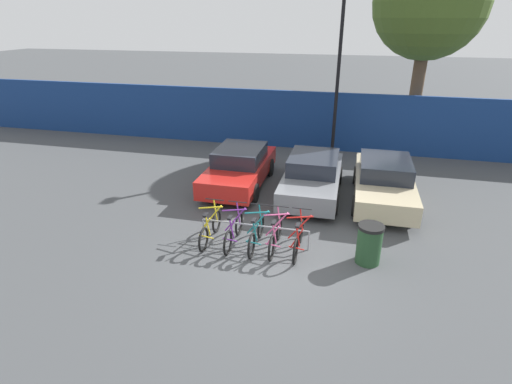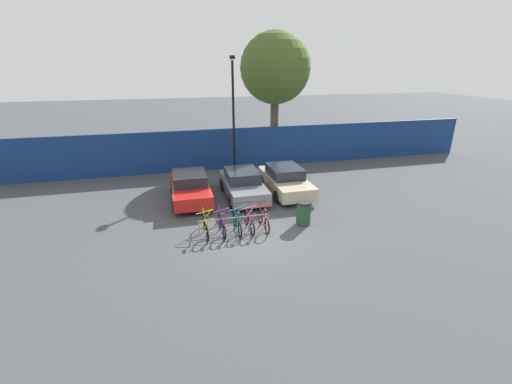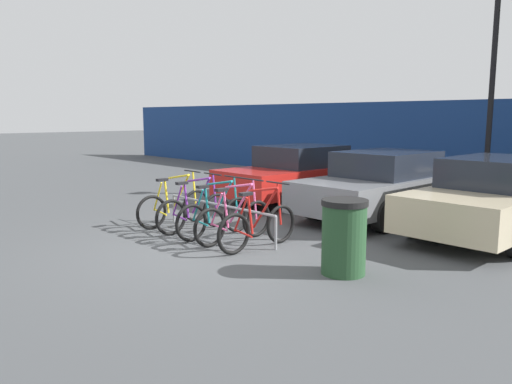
{
  "view_description": "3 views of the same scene",
  "coord_description": "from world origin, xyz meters",
  "px_view_note": "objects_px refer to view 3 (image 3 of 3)",
  "views": [
    {
      "loc": [
        1.57,
        -8.36,
        5.62
      ],
      "look_at": [
        -1.05,
        2.46,
        0.71
      ],
      "focal_mm": 28.0,
      "sensor_mm": 36.0,
      "label": 1
    },
    {
      "loc": [
        -2.97,
        -11.83,
        6.45
      ],
      "look_at": [
        0.4,
        1.24,
        1.37
      ],
      "focal_mm": 24.0,
      "sensor_mm": 36.0,
      "label": 2
    },
    {
      "loc": [
        6.27,
        -4.91,
        2.14
      ],
      "look_at": [
        0.05,
        0.93,
        0.84
      ],
      "focal_mm": 35.0,
      "sensor_mm": 36.0,
      "label": 3
    }
  ],
  "objects_px": {
    "bicycle_pink": "(234,220)",
    "car_beige": "(499,197)",
    "bicycle_teal": "(215,216)",
    "car_grey": "(384,185)",
    "bicycle_red": "(258,226)",
    "car_red": "(299,174)",
    "bicycle_purple": "(195,211)",
    "bicycle_yellow": "(175,206)",
    "lamp_post": "(494,50)",
    "trash_bin": "(344,237)",
    "bike_rack": "(219,209)"
  },
  "relations": [
    {
      "from": "bicycle_teal",
      "to": "car_grey",
      "type": "relative_size",
      "value": 0.39
    },
    {
      "from": "bike_rack",
      "to": "car_red",
      "type": "xyz_separation_m",
      "value": [
        -1.49,
        3.83,
        0.22
      ]
    },
    {
      "from": "bicycle_yellow",
      "to": "lamp_post",
      "type": "bearing_deg",
      "value": 72.75
    },
    {
      "from": "bike_rack",
      "to": "car_red",
      "type": "relative_size",
      "value": 0.68
    },
    {
      "from": "car_beige",
      "to": "trash_bin",
      "type": "relative_size",
      "value": 4.4
    },
    {
      "from": "bicycle_teal",
      "to": "bike_rack",
      "type": "bearing_deg",
      "value": 117.44
    },
    {
      "from": "bicycle_pink",
      "to": "lamp_post",
      "type": "height_order",
      "value": "lamp_post"
    },
    {
      "from": "lamp_post",
      "to": "bike_rack",
      "type": "bearing_deg",
      "value": -101.13
    },
    {
      "from": "car_beige",
      "to": "lamp_post",
      "type": "height_order",
      "value": "lamp_post"
    },
    {
      "from": "car_red",
      "to": "car_grey",
      "type": "bearing_deg",
      "value": -5.18
    },
    {
      "from": "bicycle_purple",
      "to": "trash_bin",
      "type": "bearing_deg",
      "value": -4.44
    },
    {
      "from": "bicycle_pink",
      "to": "car_grey",
      "type": "distance_m",
      "value": 3.79
    },
    {
      "from": "bicycle_pink",
      "to": "trash_bin",
      "type": "distance_m",
      "value": 2.35
    },
    {
      "from": "bicycle_red",
      "to": "car_red",
      "type": "distance_m",
      "value": 4.81
    },
    {
      "from": "bicycle_yellow",
      "to": "lamp_post",
      "type": "height_order",
      "value": "lamp_post"
    },
    {
      "from": "lamp_post",
      "to": "car_grey",
      "type": "bearing_deg",
      "value": -95.47
    },
    {
      "from": "car_red",
      "to": "bicycle_red",
      "type": "bearing_deg",
      "value": -55.95
    },
    {
      "from": "bicycle_red",
      "to": "lamp_post",
      "type": "xyz_separation_m",
      "value": [
        0.34,
        7.97,
        3.42
      ]
    },
    {
      "from": "bicycle_red",
      "to": "car_grey",
      "type": "xyz_separation_m",
      "value": [
        -0.06,
        3.74,
        0.31
      ]
    },
    {
      "from": "bicycle_pink",
      "to": "bicycle_red",
      "type": "height_order",
      "value": "same"
    },
    {
      "from": "bicycle_yellow",
      "to": "lamp_post",
      "type": "distance_m",
      "value": 9.1
    },
    {
      "from": "bike_rack",
      "to": "bicycle_red",
      "type": "distance_m",
      "value": 1.21
    },
    {
      "from": "bicycle_red",
      "to": "car_red",
      "type": "xyz_separation_m",
      "value": [
        -2.69,
        3.98,
        0.31
      ]
    },
    {
      "from": "car_grey",
      "to": "bike_rack",
      "type": "bearing_deg",
      "value": -107.52
    },
    {
      "from": "bike_rack",
      "to": "bicycle_purple",
      "type": "distance_m",
      "value": 0.57
    },
    {
      "from": "bicycle_yellow",
      "to": "car_red",
      "type": "xyz_separation_m",
      "value": [
        -0.3,
        3.98,
        0.31
      ]
    },
    {
      "from": "lamp_post",
      "to": "trash_bin",
      "type": "distance_m",
      "value": 8.78
    },
    {
      "from": "lamp_post",
      "to": "car_red",
      "type": "bearing_deg",
      "value": -127.17
    },
    {
      "from": "bicycle_teal",
      "to": "bicycle_red",
      "type": "relative_size",
      "value": 1.0
    },
    {
      "from": "bicycle_red",
      "to": "lamp_post",
      "type": "bearing_deg",
      "value": 86.29
    },
    {
      "from": "bicycle_purple",
      "to": "car_grey",
      "type": "bearing_deg",
      "value": 62.33
    },
    {
      "from": "bicycle_pink",
      "to": "car_beige",
      "type": "height_order",
      "value": "car_beige"
    },
    {
      "from": "bicycle_pink",
      "to": "trash_bin",
      "type": "bearing_deg",
      "value": -4.41
    },
    {
      "from": "bicycle_red",
      "to": "lamp_post",
      "type": "distance_m",
      "value": 8.68
    },
    {
      "from": "trash_bin",
      "to": "lamp_post",
      "type": "bearing_deg",
      "value": 99.9
    },
    {
      "from": "bicycle_purple",
      "to": "bicycle_red",
      "type": "xyz_separation_m",
      "value": [
        1.74,
        0.0,
        0.0
      ]
    },
    {
      "from": "bicycle_pink",
      "to": "car_grey",
      "type": "height_order",
      "value": "car_grey"
    },
    {
      "from": "bicycle_red",
      "to": "bicycle_purple",
      "type": "bearing_deg",
      "value": 178.75
    },
    {
      "from": "car_red",
      "to": "trash_bin",
      "type": "distance_m",
      "value": 5.99
    },
    {
      "from": "bicycle_yellow",
      "to": "bicycle_purple",
      "type": "xyz_separation_m",
      "value": [
        0.66,
        0.0,
        0.0
      ]
    },
    {
      "from": "bicycle_purple",
      "to": "bicycle_pink",
      "type": "distance_m",
      "value": 1.13
    },
    {
      "from": "bicycle_purple",
      "to": "bicycle_red",
      "type": "height_order",
      "value": "same"
    },
    {
      "from": "car_beige",
      "to": "trash_bin",
      "type": "bearing_deg",
      "value": -97.46
    },
    {
      "from": "bike_rack",
      "to": "bicycle_purple",
      "type": "height_order",
      "value": "bicycle_purple"
    },
    {
      "from": "bicycle_pink",
      "to": "car_beige",
      "type": "bearing_deg",
      "value": 50.29
    },
    {
      "from": "bicycle_yellow",
      "to": "trash_bin",
      "type": "distance_m",
      "value": 4.14
    },
    {
      "from": "bicycle_purple",
      "to": "bicycle_yellow",
      "type": "bearing_deg",
      "value": 176.45
    },
    {
      "from": "bicycle_yellow",
      "to": "car_grey",
      "type": "xyz_separation_m",
      "value": [
        2.33,
        3.74,
        0.31
      ]
    },
    {
      "from": "lamp_post",
      "to": "bicycle_red",
      "type": "bearing_deg",
      "value": -92.47
    },
    {
      "from": "bicycle_yellow",
      "to": "car_beige",
      "type": "xyz_separation_m",
      "value": [
        4.65,
        3.85,
        0.31
      ]
    }
  ]
}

